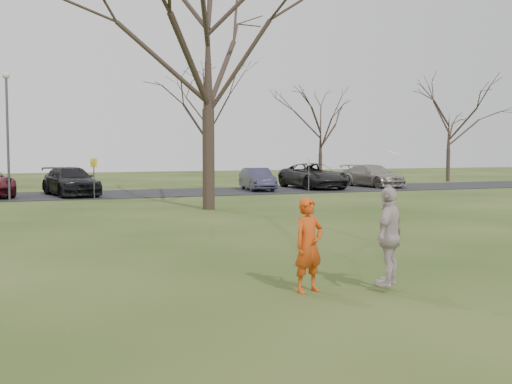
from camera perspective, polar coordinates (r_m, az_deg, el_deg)
ground at (r=11.09m, az=7.38°, el=-9.12°), size 120.00×120.00×0.00m
parking_strip at (r=34.99m, az=-12.18°, el=-0.17°), size 62.00×6.50×0.04m
player_defender at (r=10.73m, az=4.97°, el=-4.99°), size 0.69×0.55×1.67m
car_3 at (r=34.24m, az=-17.03°, el=0.97°), size 3.20×5.59×1.53m
car_5 at (r=37.02m, az=0.13°, el=1.23°), size 1.87×4.25×1.36m
car_6 at (r=38.99m, az=5.40°, el=1.53°), size 2.86×5.85×1.60m
car_7 at (r=41.22m, az=10.95°, el=1.51°), size 2.81×5.32×1.47m
catching_play at (r=10.98m, az=12.41°, el=-4.06°), size 1.07×0.97×2.40m
lamp_post at (r=32.07m, az=-22.34°, el=6.31°), size 0.34×0.34×6.27m
sign_yellow at (r=31.70m, az=-15.00°, el=1.95°), size 0.35×0.35×2.08m
sign_white at (r=34.96m, az=4.98°, el=2.25°), size 0.35×0.35×2.08m
big_tree at (r=25.92m, az=-4.55°, el=13.96°), size 9.00×9.00×14.00m
small_tree_row at (r=40.73m, az=-7.17°, el=5.92°), size 55.00×5.90×8.50m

